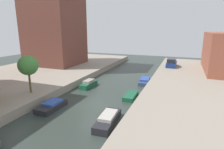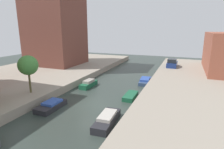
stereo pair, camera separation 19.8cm
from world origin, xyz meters
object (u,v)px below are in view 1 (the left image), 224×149
object	(u,v)px
moored_boat_left_3	(89,84)
moored_boat_right_3	(131,96)
apartment_tower_far	(54,15)
street_tree_2	(28,66)
parked_car	(172,63)
moored_boat_left_2	(52,106)
moored_boat_right_4	(145,81)
moored_boat_right_2	(108,120)

from	to	relation	value
moored_boat_left_3	moored_boat_right_3	size ratio (longest dim) A/B	1.10
apartment_tower_far	street_tree_2	bearing A→B (deg)	-62.00
parked_car	moored_boat_right_3	size ratio (longest dim) A/B	1.34
moored_boat_left_2	moored_boat_right_3	size ratio (longest dim) A/B	1.12
parked_car	moored_boat_right_3	xyz separation A→B (m)	(-3.57, -17.17, -1.41)
moored_boat_right_4	moored_boat_right_2	bearing A→B (deg)	-91.96
moored_boat_right_2	moored_boat_right_3	bearing A→B (deg)	88.63
street_tree_2	parked_car	xyz separation A→B (m)	(14.46, 22.26, -2.60)
moored_boat_left_3	apartment_tower_far	bearing A→B (deg)	143.63
moored_boat_left_3	street_tree_2	bearing A→B (deg)	-117.97
apartment_tower_far	moored_boat_right_2	distance (m)	28.89
apartment_tower_far	moored_boat_right_3	xyz separation A→B (m)	(19.68, -11.45, -10.78)
moored_boat_right_2	moored_boat_right_4	size ratio (longest dim) A/B	0.96
apartment_tower_far	moored_boat_right_2	xyz separation A→B (m)	(19.52, -18.47, -10.63)
moored_boat_left_2	moored_boat_right_4	bearing A→B (deg)	61.48
moored_boat_right_3	moored_boat_right_2	bearing A→B (deg)	-91.37
moored_boat_left_3	moored_boat_right_4	world-z (taller)	moored_boat_left_3
moored_boat_left_2	moored_boat_right_4	size ratio (longest dim) A/B	0.78
moored_boat_left_3	moored_boat_right_3	distance (m)	7.37
apartment_tower_far	moored_boat_right_4	world-z (taller)	apartment_tower_far
moored_boat_left_3	moored_boat_right_2	distance (m)	11.46
street_tree_2	moored_boat_left_3	size ratio (longest dim) A/B	1.27
street_tree_2	moored_boat_left_3	bearing A→B (deg)	62.03
apartment_tower_far	moored_boat_left_3	distance (m)	18.94
apartment_tower_far	moored_boat_right_3	size ratio (longest dim) A/B	6.28
parked_car	moored_boat_left_3	world-z (taller)	parked_car
moored_boat_left_2	moored_boat_right_4	xyz separation A→B (m)	(7.37, 13.56, -0.01)
moored_boat_left_2	moored_boat_right_3	world-z (taller)	moored_boat_left_2
moored_boat_left_2	moored_boat_left_3	distance (m)	8.36
moored_boat_right_2	moored_boat_left_3	bearing A→B (deg)	126.91
moored_boat_right_4	parked_car	bearing A→B (deg)	71.71
moored_boat_right_3	moored_boat_left_3	bearing A→B (deg)	163.06
apartment_tower_far	moored_boat_left_3	world-z (taller)	apartment_tower_far
parked_car	moored_boat_left_2	xyz separation A→B (m)	(-10.62, -23.39, -1.33)
moored_boat_left_3	moored_boat_right_2	size ratio (longest dim) A/B	0.80
moored_boat_right_3	moored_boat_right_4	xyz separation A→B (m)	(0.32, 7.35, 0.08)
apartment_tower_far	parked_car	bearing A→B (deg)	13.81
parked_car	moored_boat_right_2	size ratio (longest dim) A/B	0.98
parked_car	moored_boat_right_4	size ratio (longest dim) A/B	0.94
apartment_tower_far	moored_boat_right_4	size ratio (longest dim) A/B	4.40
parked_car	moored_boat_right_2	xyz separation A→B (m)	(-3.74, -24.19, -1.26)
parked_car	moored_boat_right_4	bearing A→B (deg)	-108.29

